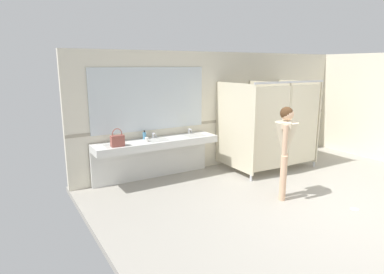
# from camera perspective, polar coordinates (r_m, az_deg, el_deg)

# --- Properties ---
(ground_plane) EXTENTS (7.32, 6.96, 0.10)m
(ground_plane) POSITION_cam_1_polar(r_m,az_deg,el_deg) (6.01, 24.76, -12.13)
(ground_plane) COLOR #9E998E
(wall_back) EXTENTS (7.32, 0.12, 2.61)m
(wall_back) POSITION_cam_1_polar(r_m,az_deg,el_deg) (7.83, 5.92, 4.83)
(wall_back) COLOR beige
(wall_back) RESTS_ON ground_plane
(wall_back_tile_band) EXTENTS (7.32, 0.01, 0.06)m
(wall_back_tile_band) POSITION_cam_1_polar(r_m,az_deg,el_deg) (7.82, 6.15, 2.92)
(wall_back_tile_band) COLOR #9E937F
(wall_back_tile_band) RESTS_ON wall_back
(vanity_counter) EXTENTS (2.56, 0.57, 0.98)m
(vanity_counter) POSITION_cam_1_polar(r_m,az_deg,el_deg) (6.74, -6.36, -2.21)
(vanity_counter) COLOR silver
(vanity_counter) RESTS_ON ground_plane
(mirror_panel) EXTENTS (2.46, 0.02, 1.27)m
(mirror_panel) POSITION_cam_1_polar(r_m,az_deg,el_deg) (6.75, -7.30, 6.53)
(mirror_panel) COLOR silver
(mirror_panel) RESTS_ON wall_back
(bathroom_stalls) EXTENTS (1.97, 1.33, 2.00)m
(bathroom_stalls) POSITION_cam_1_polar(r_m,az_deg,el_deg) (7.58, 13.95, 2.30)
(bathroom_stalls) COLOR beige
(bathroom_stalls) RESTS_ON ground_plane
(person_standing) EXTENTS (0.56, 0.56, 1.64)m
(person_standing) POSITION_cam_1_polar(r_m,az_deg,el_deg) (5.87, 15.90, -0.79)
(person_standing) COLOR #DBAD89
(person_standing) RESTS_ON ground_plane
(handbag) EXTENTS (0.24, 0.12, 0.34)m
(handbag) POSITION_cam_1_polar(r_m,az_deg,el_deg) (6.15, -12.80, -0.56)
(handbag) COLOR #934C42
(handbag) RESTS_ON vanity_counter
(soap_dispenser) EXTENTS (0.07, 0.07, 0.18)m
(soap_dispenser) POSITION_cam_1_polar(r_m,az_deg,el_deg) (6.67, -8.24, 0.26)
(soap_dispenser) COLOR teal
(soap_dispenser) RESTS_ON vanity_counter
(paper_cup) EXTENTS (0.07, 0.07, 0.08)m
(paper_cup) POSITION_cam_1_polar(r_m,az_deg,el_deg) (6.45, -7.86, -0.44)
(paper_cup) COLOR white
(paper_cup) RESTS_ON vanity_counter
(floor_drain_cover) EXTENTS (0.14, 0.14, 0.01)m
(floor_drain_cover) POSITION_cam_1_polar(r_m,az_deg,el_deg) (6.16, 26.35, -11.11)
(floor_drain_cover) COLOR #B7BABF
(floor_drain_cover) RESTS_ON ground_plane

